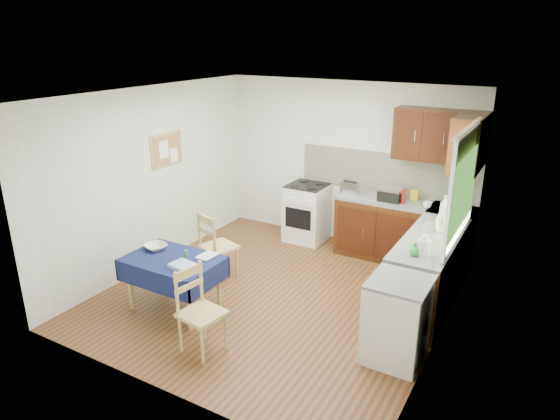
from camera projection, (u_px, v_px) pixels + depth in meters
The scene contains 33 objects.
floor at pixel (277, 294), 6.37m from camera, with size 4.20×4.20×0.00m, color #4F2915.
ceiling at pixel (277, 95), 5.53m from camera, with size 4.00×4.20×0.02m, color white.
wall_back at pixel (346, 164), 7.67m from camera, with size 4.00×0.02×2.50m, color silver.
wall_front at pixel (153, 270), 4.23m from camera, with size 4.00×0.02×2.50m, color silver.
wall_left at pixel (152, 179), 6.89m from camera, with size 0.02×4.20×2.50m, color silver.
wall_right at pixel (449, 233), 5.01m from camera, with size 0.02×4.20×2.50m, color silver.
base_cabinets at pixel (413, 250), 6.62m from camera, with size 1.90×2.30×0.86m.
worktop_back at pixel (405, 203), 7.05m from camera, with size 1.90×0.60×0.04m, color slate.
worktop_right at pixel (431, 239), 5.81m from camera, with size 0.60×1.70×0.04m, color slate.
worktop_corner at pixel (452, 210), 6.75m from camera, with size 0.60×0.60×0.04m, color slate.
splashback at pixel (386, 173), 7.37m from camera, with size 2.70×0.02×0.60m, color #F2E6CD.
upper_cabinets at pixel (447, 138), 6.51m from camera, with size 1.20×0.85×0.70m.
stove at pixel (307, 212), 7.92m from camera, with size 0.60×0.61×0.92m.
window at pixel (465, 178), 5.46m from camera, with size 0.04×1.48×1.26m.
fridge at pixel (397, 320), 4.98m from camera, with size 0.58×0.60×0.89m.
corkboard at pixel (167, 150), 7.00m from camera, with size 0.04×0.62×0.47m.
dining_table at pixel (173, 266), 5.86m from camera, with size 1.10×0.75×0.66m.
chair_far at pixel (216, 244), 6.61m from camera, with size 0.53×0.53×0.95m.
chair_near at pixel (199, 308), 5.11m from camera, with size 0.47×0.47×0.92m.
toaster at pixel (350, 188), 7.38m from camera, with size 0.25×0.16×0.19m.
sandwich_press at pixel (391, 194), 7.06m from camera, with size 0.32×0.27×0.18m.
sauce_bottle at pixel (403, 197), 6.92m from camera, with size 0.05×0.05×0.21m, color #B90E0F.
yellow_packet at pixel (415, 195), 7.09m from camera, with size 0.11×0.07×0.15m, color gold.
dish_rack at pixel (440, 227), 6.06m from camera, with size 0.40×0.31×0.19m.
kettle at pixel (424, 246), 5.31m from camera, with size 0.14×0.14×0.24m.
cup at pixel (427, 205), 6.77m from camera, with size 0.11×0.11×0.09m, color white.
soap_bottle_a at pixel (444, 208), 6.28m from camera, with size 0.13×0.13×0.33m, color white.
soap_bottle_b at pixel (445, 211), 6.39m from camera, with size 0.08×0.08×0.18m, color #1B45A3.
soap_bottle_c at pixel (415, 249), 5.32m from camera, with size 0.12×0.12×0.15m, color green.
plate_bowl at pixel (156, 247), 6.06m from camera, with size 0.26×0.26×0.06m, color beige.
book at pixel (202, 254), 5.91m from camera, with size 0.18×0.25×0.02m, color white.
spice_jar at pixel (186, 254), 5.84m from camera, with size 0.04×0.04×0.09m, color #23822E.
tea_towel at pixel (183, 266), 5.58m from camera, with size 0.28×0.22×0.05m, color #2A479C.
Camera 1 is at (2.83, -4.88, 3.15)m, focal length 32.00 mm.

